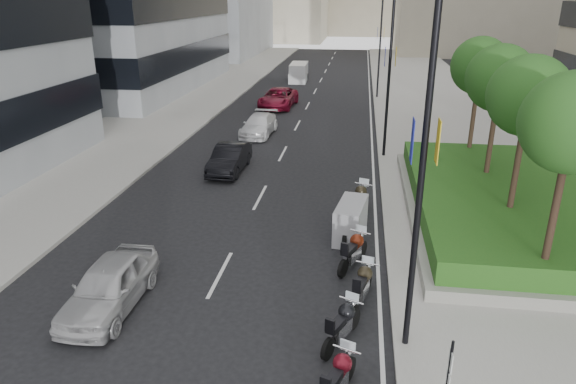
% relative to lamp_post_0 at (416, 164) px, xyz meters
% --- Properties ---
extents(ground, '(160.00, 160.00, 0.00)m').
position_rel_lamp_post_0_xyz_m(ground, '(-4.14, -1.00, -5.07)').
color(ground, black).
rests_on(ground, ground).
extents(sidewalk_right, '(10.00, 100.00, 0.15)m').
position_rel_lamp_post_0_xyz_m(sidewalk_right, '(4.86, 29.00, -4.99)').
color(sidewalk_right, '#9E9B93').
rests_on(sidewalk_right, ground).
extents(sidewalk_left, '(8.00, 100.00, 0.15)m').
position_rel_lamp_post_0_xyz_m(sidewalk_left, '(-16.14, 29.00, -4.99)').
color(sidewalk_left, '#9E9B93').
rests_on(sidewalk_left, ground).
extents(lane_edge, '(0.12, 100.00, 0.01)m').
position_rel_lamp_post_0_xyz_m(lane_edge, '(-0.44, 29.00, -5.06)').
color(lane_edge, silver).
rests_on(lane_edge, ground).
extents(lane_centre, '(0.12, 100.00, 0.01)m').
position_rel_lamp_post_0_xyz_m(lane_centre, '(-5.64, 29.00, -5.06)').
color(lane_centre, silver).
rests_on(lane_centre, ground).
extents(planter, '(10.00, 14.00, 0.40)m').
position_rel_lamp_post_0_xyz_m(planter, '(5.86, 9.00, -4.72)').
color(planter, gray).
rests_on(planter, sidewalk_right).
extents(hedge, '(9.40, 13.40, 0.80)m').
position_rel_lamp_post_0_xyz_m(hedge, '(5.86, 9.00, -4.12)').
color(hedge, '#165017').
rests_on(hedge, planter).
extents(tree_0, '(2.80, 2.80, 6.30)m').
position_rel_lamp_post_0_xyz_m(tree_0, '(4.36, 3.00, 0.36)').
color(tree_0, '#332319').
rests_on(tree_0, planter).
extents(tree_1, '(2.80, 2.80, 6.30)m').
position_rel_lamp_post_0_xyz_m(tree_1, '(4.36, 7.00, 0.36)').
color(tree_1, '#332319').
rests_on(tree_1, planter).
extents(tree_2, '(2.80, 2.80, 6.30)m').
position_rel_lamp_post_0_xyz_m(tree_2, '(4.36, 11.00, 0.36)').
color(tree_2, '#332319').
rests_on(tree_2, planter).
extents(tree_3, '(2.80, 2.80, 6.30)m').
position_rel_lamp_post_0_xyz_m(tree_3, '(4.36, 15.00, 0.36)').
color(tree_3, '#332319').
rests_on(tree_3, planter).
extents(lamp_post_0, '(2.34, 0.45, 9.00)m').
position_rel_lamp_post_0_xyz_m(lamp_post_0, '(0.00, 0.00, 0.00)').
color(lamp_post_0, black).
rests_on(lamp_post_0, ground).
extents(lamp_post_1, '(2.34, 0.45, 9.00)m').
position_rel_lamp_post_0_xyz_m(lamp_post_1, '(0.00, 17.00, 0.00)').
color(lamp_post_1, black).
rests_on(lamp_post_1, ground).
extents(lamp_post_2, '(2.34, 0.45, 9.00)m').
position_rel_lamp_post_0_xyz_m(lamp_post_2, '(0.00, 35.00, 0.00)').
color(lamp_post_2, black).
rests_on(lamp_post_2, ground).
extents(motorcycle_1, '(0.93, 1.99, 1.04)m').
position_rel_lamp_post_0_xyz_m(motorcycle_1, '(-1.51, -2.06, -4.51)').
color(motorcycle_1, black).
rests_on(motorcycle_1, ground).
extents(motorcycle_2, '(1.03, 1.97, 1.05)m').
position_rel_lamp_post_0_xyz_m(motorcycle_2, '(-1.49, -0.01, -4.50)').
color(motorcycle_2, black).
rests_on(motorcycle_2, ground).
extents(motorcycle_3, '(0.80, 2.08, 1.06)m').
position_rel_lamp_post_0_xyz_m(motorcycle_3, '(-0.98, 2.06, -4.50)').
color(motorcycle_3, black).
rests_on(motorcycle_3, ground).
extents(motorcycle_4, '(1.05, 2.09, 1.10)m').
position_rel_lamp_post_0_xyz_m(motorcycle_4, '(-1.29, 4.17, -4.48)').
color(motorcycle_4, black).
rests_on(motorcycle_4, ground).
extents(motorcycle_5, '(1.29, 2.45, 1.41)m').
position_rel_lamp_post_0_xyz_m(motorcycle_5, '(-1.45, 6.37, -4.36)').
color(motorcycle_5, black).
rests_on(motorcycle_5, ground).
extents(motorcycle_6, '(1.05, 2.27, 1.18)m').
position_rel_lamp_post_0_xyz_m(motorcycle_6, '(-1.19, 8.72, -4.43)').
color(motorcycle_6, black).
rests_on(motorcycle_6, ground).
extents(car_a, '(1.71, 4.24, 1.44)m').
position_rel_lamp_post_0_xyz_m(car_a, '(-8.33, 0.71, -4.34)').
color(car_a, '#B3B2B5').
rests_on(car_a, ground).
extents(car_b, '(1.54, 4.25, 1.39)m').
position_rel_lamp_post_0_xyz_m(car_b, '(-7.91, 13.43, -4.37)').
color(car_b, black).
rests_on(car_b, ground).
extents(car_c, '(2.09, 4.64, 1.32)m').
position_rel_lamp_post_0_xyz_m(car_c, '(-7.83, 21.04, -4.41)').
color(car_c, white).
rests_on(car_c, ground).
extents(car_d, '(2.87, 5.67, 1.54)m').
position_rel_lamp_post_0_xyz_m(car_d, '(-7.98, 30.06, -4.30)').
color(car_d, maroon).
rests_on(car_d, ground).
extents(delivery_van, '(1.88, 4.56, 1.89)m').
position_rel_lamp_post_0_xyz_m(delivery_van, '(-7.93, 43.61, -4.18)').
color(delivery_van, white).
rests_on(delivery_van, ground).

